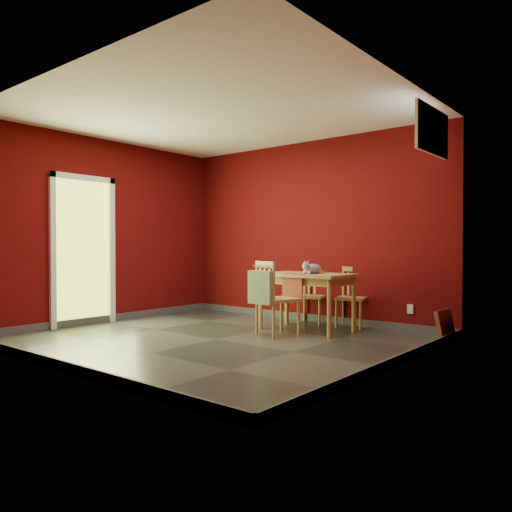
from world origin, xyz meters
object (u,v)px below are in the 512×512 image
Objects in this scene: tote_bag at (261,287)px; chair_far_left at (312,295)px; chair_far_right at (352,296)px; picture_frame at (445,326)px; chair_near at (275,297)px; cat at (313,267)px; dining_table at (306,280)px.

chair_far_left is at bearing 97.59° from tote_bag.
chair_far_right is at bearing 72.82° from tote_bag.
picture_frame is (1.84, 1.15, -0.43)m from tote_bag.
chair_far_right reaches higher than chair_far_left.
chair_near reaches higher than tote_bag.
cat is (-0.21, -0.70, 0.43)m from chair_far_right.
chair_far_right is 0.89× the size of chair_near.
chair_far_right is 1.55m from tote_bag.
dining_table is 0.23m from cat.
chair_far_right is 2.17× the size of picture_frame.
tote_bag is 1.31× the size of cat.
tote_bag is at bearing -107.18° from chair_far_right.
chair_near is 0.70m from cat.
dining_table is at bearing 82.36° from chair_near.
chair_far_left reaches higher than picture_frame.
chair_near is at bearing -79.03° from chair_far_left.
chair_far_left is 1.48m from tote_bag.
chair_far_right is at bearing 71.98° from chair_near.
chair_far_right is 0.85m from cat.
chair_near is (0.24, -1.24, 0.07)m from chair_far_left.
cat is 1.77m from picture_frame.
chair_far_left is at bearing -178.41° from chair_far_right.
cat is at bearing 69.89° from chair_near.
cat is 0.94× the size of picture_frame.
chair_far_left is 2.07m from picture_frame.
cat reaches higher than chair_far_right.
picture_frame is at bearing 11.24° from dining_table.
cat is at bearing -106.33° from chair_far_right.
chair_far_left is 2.22× the size of cat.
chair_far_left reaches higher than dining_table.
chair_near is 0.26m from tote_bag.
cat is (0.44, -0.68, 0.44)m from chair_far_left.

